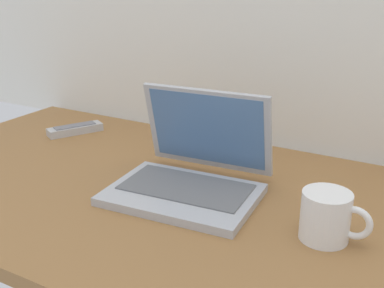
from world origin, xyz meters
TOP-DOWN VIEW (x-y plane):
  - desk at (0.00, 0.00)m, footprint 1.60×0.76m
  - laptop at (-0.03, 0.03)m, footprint 0.33×0.30m
  - coffee_mug at (0.28, -0.03)m, footprint 0.13×0.09m
  - remote_control_near at (-0.52, 0.20)m, footprint 0.12×0.16m

SIDE VIEW (x-z plane):
  - desk at x=0.00m, z-range 0.00..0.03m
  - remote_control_near at x=-0.52m, z-range 0.03..0.05m
  - laptop at x=-0.03m, z-range -0.03..0.18m
  - coffee_mug at x=0.28m, z-range 0.03..0.12m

